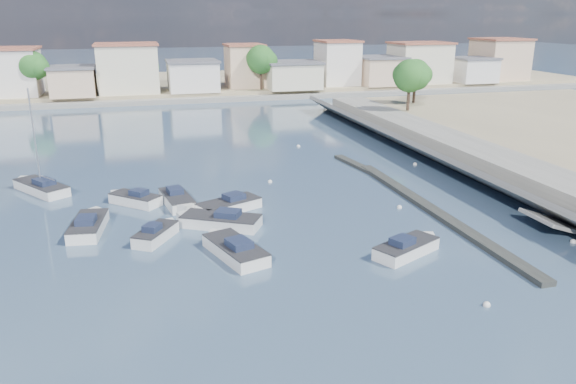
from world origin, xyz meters
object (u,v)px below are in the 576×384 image
at_px(motorboat_c, 217,221).
at_px(motorboat_b, 157,234).
at_px(motorboat_a, 233,249).
at_px(motorboat_f, 133,199).
at_px(sailboat, 40,187).
at_px(motorboat_e, 89,225).
at_px(motorboat_d, 226,207).
at_px(motorboat_g, 178,201).
at_px(motorboat_h, 409,248).

bearing_deg(motorboat_c, motorboat_b, -162.70).
height_order(motorboat_a, motorboat_c, same).
height_order(motorboat_f, sailboat, sailboat).
relative_size(motorboat_b, motorboat_c, 0.67).
xyz_separation_m(motorboat_c, motorboat_e, (-8.77, 1.63, -0.00)).
distance_m(motorboat_d, sailboat, 17.20).
bearing_deg(motorboat_c, motorboat_e, 169.49).
relative_size(motorboat_a, motorboat_g, 1.08).
relative_size(motorboat_b, motorboat_g, 0.72).
bearing_deg(motorboat_g, motorboat_f, 158.18).
height_order(motorboat_a, motorboat_g, same).
bearing_deg(motorboat_e, motorboat_f, 59.17).
height_order(motorboat_d, sailboat, sailboat).
relative_size(motorboat_c, sailboat, 0.66).
height_order(motorboat_c, sailboat, sailboat).
bearing_deg(motorboat_b, motorboat_f, 100.48).
relative_size(motorboat_b, motorboat_e, 0.70).
xyz_separation_m(motorboat_e, motorboat_g, (6.42, 3.74, 0.00)).
bearing_deg(motorboat_b, motorboat_c, 17.30).
distance_m(motorboat_c, motorboat_e, 8.91).
bearing_deg(motorboat_c, motorboat_h, -35.91).
relative_size(motorboat_a, motorboat_f, 1.42).
distance_m(motorboat_a, motorboat_h, 11.10).
xyz_separation_m(motorboat_b, motorboat_e, (-4.53, 2.95, 0.00)).
height_order(motorboat_b, motorboat_c, same).
distance_m(motorboat_a, motorboat_d, 8.21).
distance_m(motorboat_c, sailboat, 18.12).
distance_m(motorboat_d, motorboat_f, 7.80).
xyz_separation_m(motorboat_e, motorboat_f, (3.04, 5.10, -0.00)).
height_order(motorboat_b, motorboat_h, same).
bearing_deg(motorboat_g, motorboat_a, -76.23).
bearing_deg(motorboat_g, motorboat_e, -149.78).
bearing_deg(motorboat_d, motorboat_a, -96.07).
bearing_deg(motorboat_f, sailboat, 144.48).
xyz_separation_m(motorboat_a, motorboat_c, (-0.25, 5.20, 0.00)).
xyz_separation_m(motorboat_h, sailboat, (-24.39, 20.16, 0.03)).
bearing_deg(motorboat_g, sailboat, 148.29).
bearing_deg(motorboat_b, motorboat_g, 74.17).
height_order(motorboat_c, motorboat_f, same).
bearing_deg(motorboat_h, motorboat_g, 135.01).
relative_size(motorboat_d, motorboat_f, 1.29).
bearing_deg(motorboat_f, motorboat_b, -79.52).
bearing_deg(motorboat_c, sailboat, 137.68).
xyz_separation_m(motorboat_a, sailboat, (-13.64, 17.40, 0.03)).
xyz_separation_m(motorboat_d, motorboat_h, (9.88, -10.93, 0.00)).
xyz_separation_m(motorboat_g, sailboat, (-11.06, 6.83, 0.03)).
height_order(motorboat_d, motorboat_f, same).
height_order(motorboat_d, motorboat_h, same).
bearing_deg(motorboat_f, motorboat_a, -63.40).
bearing_deg(motorboat_e, sailboat, 113.66).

